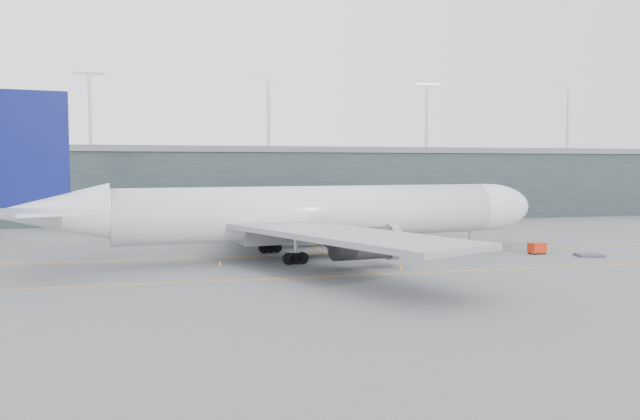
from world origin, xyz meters
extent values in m
plane|color=#535357|center=(0.00, 0.00, 0.00)|extent=(320.00, 320.00, 0.00)
cube|color=orange|center=(0.00, -4.00, 0.01)|extent=(160.00, 0.25, 0.02)
cube|color=orange|center=(0.00, -20.00, 0.01)|extent=(160.00, 0.25, 0.02)
cube|color=orange|center=(5.00, 20.00, 0.01)|extent=(0.25, 60.00, 0.02)
cube|color=#1E2829|center=(0.00, 58.00, 7.00)|extent=(240.00, 35.00, 14.00)
cube|color=#585B5D|center=(0.00, 58.00, 14.60)|extent=(240.00, 36.00, 1.20)
cylinder|color=#9E9EA3|center=(-30.00, 48.00, 22.00)|extent=(0.60, 0.60, 14.00)
cylinder|color=#9E9EA3|center=(5.00, 48.00, 22.00)|extent=(0.60, 0.60, 14.00)
cylinder|color=#9E9EA3|center=(40.00, 48.00, 22.00)|extent=(0.60, 0.60, 14.00)
cylinder|color=#9E9EA3|center=(75.00, 48.00, 22.00)|extent=(0.60, 0.60, 14.00)
cylinder|color=silver|center=(2.83, -5.84, 5.54)|extent=(48.52, 13.51, 6.48)
ellipsoid|color=silver|center=(28.16, -2.06, 5.54)|extent=(14.42, 8.42, 6.48)
cone|color=silver|center=(-26.64, -10.24, 6.27)|extent=(12.29, 7.85, 6.22)
cube|color=gray|center=(1.79, -6.00, 3.03)|extent=(17.31, 7.64, 2.09)
cube|color=black|center=(32.09, -1.48, 6.59)|extent=(2.74, 3.44, 0.84)
cube|color=gray|center=(2.12, -22.33, 4.50)|extent=(21.13, 31.49, 0.57)
cylinder|color=#37363B|center=(6.36, -15.36, 2.72)|extent=(7.78, 4.70, 3.66)
cube|color=gray|center=(-2.67, 9.72, 4.50)|extent=(13.29, 31.29, 0.57)
cylinder|color=#37363B|center=(3.43, 4.29, 2.72)|extent=(7.78, 4.70, 3.66)
cube|color=#090E4D|center=(-28.19, -10.47, 12.86)|extent=(6.80, 1.52, 12.54)
cube|color=silver|center=(-26.83, -16.08, 6.79)|extent=(9.02, 10.92, 0.37)
cube|color=silver|center=(-28.52, -4.71, 6.79)|extent=(6.78, 10.00, 0.37)
cylinder|color=black|center=(25.57, -2.45, 0.57)|extent=(1.20, 0.58, 1.15)
cylinder|color=#9E9EA3|center=(25.57, -2.45, 1.36)|extent=(0.31, 0.31, 2.72)
cylinder|color=black|center=(-0.57, -11.42, 0.68)|extent=(1.42, 0.72, 1.36)
cylinder|color=black|center=(-2.05, -1.50, 0.68)|extent=(1.42, 0.72, 1.36)
cube|color=#26272B|center=(20.89, 1.41, 4.67)|extent=(3.94, 4.17, 2.62)
cube|color=#26272B|center=(18.30, 8.72, 4.67)|extent=(6.25, 12.23, 2.34)
cube|color=#26272B|center=(14.26, 20.17, 4.67)|extent=(6.47, 12.31, 2.43)
cube|color=#26272B|center=(10.21, 31.62, 4.67)|extent=(6.69, 12.38, 2.52)
cylinder|color=#9E9EA3|center=(18.09, 9.34, 1.77)|extent=(0.47, 0.47, 3.55)
cube|color=#37363B|center=(18.09, 9.34, 0.33)|extent=(2.23, 1.94, 0.65)
cylinder|color=#26272B|center=(20.89, 40.50, 4.67)|extent=(3.74, 3.74, 2.80)
cylinder|color=#26272B|center=(20.89, 40.50, 1.68)|extent=(1.68, 1.68, 3.36)
cube|color=#AD230C|center=(31.13, -10.10, 0.81)|extent=(2.31, 1.70, 1.24)
cylinder|color=black|center=(30.48, -10.71, 0.19)|extent=(0.40, 0.21, 0.38)
cylinder|color=black|center=(31.97, -10.43, 0.19)|extent=(0.40, 0.21, 0.38)
cylinder|color=black|center=(30.30, -9.78, 0.19)|extent=(0.40, 0.21, 0.38)
cylinder|color=black|center=(31.79, -9.49, 0.19)|extent=(0.40, 0.21, 0.38)
cube|color=#3A393F|center=(36.23, -13.56, 0.18)|extent=(3.47, 3.00, 0.30)
cube|color=#37363B|center=(-3.76, 11.12, 0.13)|extent=(1.80, 1.46, 0.18)
cube|color=silver|center=(-3.76, 11.12, 0.92)|extent=(1.45, 1.36, 1.32)
cube|color=#264595|center=(-3.76, 11.12, 1.61)|extent=(1.50, 1.41, 0.07)
cube|color=#37363B|center=(-2.40, 12.30, 0.15)|extent=(2.38, 2.08, 0.20)
cube|color=#B7BFC4|center=(-2.40, 12.30, 1.08)|extent=(1.96, 1.88, 1.54)
cube|color=#264595|center=(-2.40, 12.30, 1.88)|extent=(2.02, 1.95, 0.08)
cube|color=#37363B|center=(1.56, 10.12, 0.16)|extent=(2.25, 1.82, 0.22)
cube|color=#A3A7AF|center=(1.56, 10.12, 1.15)|extent=(1.81, 1.70, 1.65)
cube|color=#264595|center=(1.56, 10.12, 2.01)|extent=(1.86, 1.76, 0.09)
cone|color=orange|center=(34.14, -5.09, 0.32)|extent=(0.41, 0.41, 0.65)
cone|color=orange|center=(9.84, -17.66, 0.36)|extent=(0.45, 0.45, 0.71)
cone|color=orange|center=(10.21, 11.79, 0.40)|extent=(0.50, 0.50, 0.79)
cone|color=orange|center=(-9.12, -10.40, 0.31)|extent=(0.38, 0.38, 0.61)
camera|label=1|loc=(-13.70, -81.04, 11.19)|focal=35.00mm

